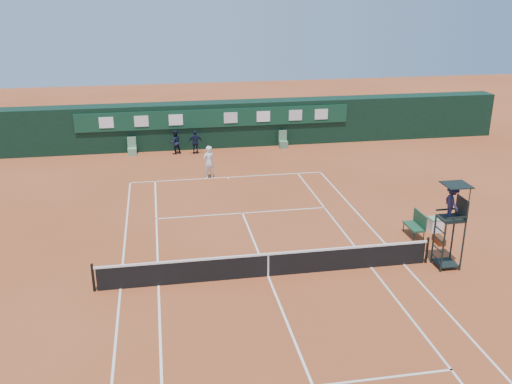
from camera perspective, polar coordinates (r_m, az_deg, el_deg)
ground at (r=21.88m, az=1.21°, el=-8.42°), size 90.00×90.00×0.00m
court_lines at (r=21.88m, az=1.21°, el=-8.40°), size 11.05×23.85×0.01m
tennis_net at (r=21.64m, az=1.22°, el=-7.23°), size 12.90×0.10×1.10m
back_wall at (r=38.81m, az=-4.18°, el=6.79°), size 40.00×1.65×3.00m
linesman_chair_left at (r=37.75m, az=-12.28°, el=4.12°), size 0.55×0.50×1.15m
linesman_chair_right at (r=38.61m, az=2.74°, el=4.92°), size 0.55×0.50×1.15m
umpire_chair at (r=22.79m, az=19.01°, el=-1.56°), size 0.96×0.95×3.42m
player_bench at (r=25.91m, az=15.76°, el=-3.03°), size 0.56×1.20×1.10m
tennis_bag at (r=25.68m, az=17.82°, el=-4.59°), size 0.36×0.76×0.28m
cooler at (r=26.72m, az=17.48°, el=-3.12°), size 0.57×0.57×0.65m
tennis_ball at (r=27.98m, az=6.46°, el=-1.86°), size 0.06×0.06×0.06m
player at (r=32.41m, az=-4.76°, el=3.01°), size 0.82×0.72×1.88m
ball_kid_left at (r=37.38m, az=-8.10°, el=4.97°), size 0.93×0.84×1.57m
ball_kid_right at (r=37.24m, az=-6.07°, el=4.97°), size 0.91×0.40×1.54m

